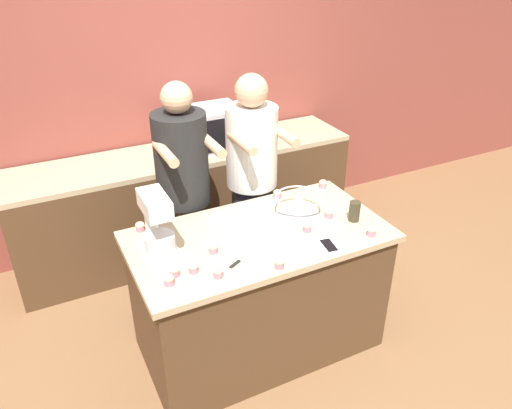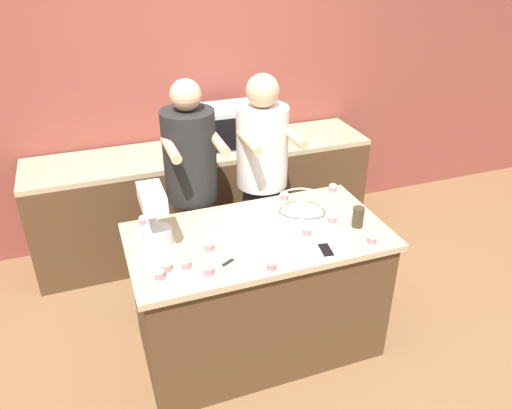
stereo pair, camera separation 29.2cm
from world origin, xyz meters
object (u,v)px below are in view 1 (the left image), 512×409
at_px(cupcake_5, 323,184).
at_px(cupcake_7, 329,213).
at_px(baking_tray, 241,219).
at_px(microwave_oven, 206,129).
at_px(cell_phone, 329,246).
at_px(cupcake_9, 140,226).
at_px(cupcake_12, 193,267).
at_px(person_right, 252,185).
at_px(cupcake_2, 277,194).
at_px(stand_mixer, 157,229).
at_px(person_left, 185,199).
at_px(mixing_bowl, 298,205).
at_px(drinking_glass, 354,211).
at_px(knife, 241,259).
at_px(cupcake_11, 371,231).
at_px(cupcake_1, 169,280).
at_px(cupcake_8, 174,271).
at_px(cupcake_10, 150,226).
at_px(cupcake_3, 279,263).
at_px(cupcake_6, 218,272).
at_px(cupcake_0, 213,248).
at_px(cupcake_4, 307,227).

distance_m(cupcake_5, cupcake_7, 0.41).
bearing_deg(baking_tray, microwave_oven, 78.83).
relative_size(baking_tray, cupcake_5, 6.63).
height_order(cell_phone, cupcake_9, cupcake_9).
xyz_separation_m(cell_phone, cupcake_12, (-0.78, 0.12, 0.02)).
bearing_deg(baking_tray, cupcake_7, -21.10).
height_order(person_right, cupcake_5, person_right).
bearing_deg(cupcake_2, stand_mixer, -162.56).
height_order(person_left, cell_phone, person_left).
xyz_separation_m(mixing_bowl, cupcake_2, (-0.00, 0.27, -0.04)).
bearing_deg(cupcake_12, mixing_bowl, 18.22).
height_order(drinking_glass, knife, drinking_glass).
relative_size(microwave_oven, cupcake_11, 9.62).
xyz_separation_m(knife, cupcake_1, (-0.42, -0.03, 0.03)).
relative_size(microwave_oven, drinking_glass, 4.33).
bearing_deg(cupcake_8, cupcake_10, 88.42).
distance_m(cupcake_3, cupcake_8, 0.56).
distance_m(person_left, cupcake_8, 0.85).
distance_m(person_right, cupcake_11, 0.99).
xyz_separation_m(cell_phone, drinking_glass, (0.30, 0.18, 0.06)).
xyz_separation_m(cupcake_7, cupcake_10, (-1.05, 0.35, 0.00)).
xyz_separation_m(stand_mixer, baking_tray, (0.56, 0.11, -0.15)).
relative_size(cell_phone, cupcake_9, 2.63).
relative_size(knife, cupcake_3, 3.49).
distance_m(cupcake_5, cupcake_6, 1.23).
xyz_separation_m(cell_phone, cupcake_3, (-0.35, -0.05, 0.02)).
height_order(baking_tray, knife, baking_tray).
height_order(cell_phone, cupcake_1, cupcake_1).
height_order(baking_tray, cupcake_6, cupcake_6).
xyz_separation_m(drinking_glass, cupcake_1, (-1.23, -0.10, -0.03)).
relative_size(drinking_glass, cupcake_0, 2.22).
distance_m(stand_mixer, mixing_bowl, 0.92).
relative_size(mixing_bowl, cupcake_4, 5.17).
bearing_deg(knife, drinking_glass, 4.99).
xyz_separation_m(cupcake_3, cupcake_9, (-0.57, 0.70, 0.00)).
xyz_separation_m(drinking_glass, cupcake_5, (0.07, 0.46, -0.03)).
xyz_separation_m(cupcake_0, cupcake_11, (0.91, -0.26, 0.00)).
xyz_separation_m(stand_mixer, cupcake_3, (0.54, -0.42, -0.14)).
height_order(microwave_oven, cupcake_8, microwave_oven).
xyz_separation_m(cupcake_1, cupcake_8, (0.05, 0.06, 0.00)).
distance_m(knife, cupcake_7, 0.71).
bearing_deg(cell_phone, mixing_bowl, 86.55).
distance_m(stand_mixer, cupcake_6, 0.43).
distance_m(knife, cupcake_6, 0.19).
height_order(drinking_glass, cupcake_0, drinking_glass).
bearing_deg(cupcake_8, cupcake_1, -130.57).
bearing_deg(cupcake_1, baking_tray, 34.00).
height_order(microwave_oven, cupcake_7, microwave_oven).
bearing_deg(stand_mixer, microwave_oven, 58.08).
xyz_separation_m(stand_mixer, cupcake_12, (0.11, -0.25, -0.14)).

